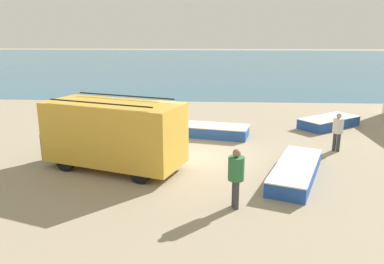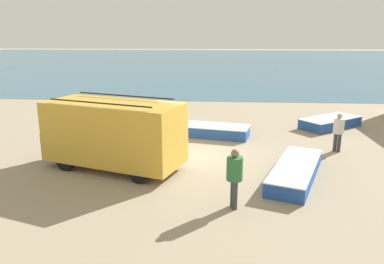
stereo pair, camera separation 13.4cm
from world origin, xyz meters
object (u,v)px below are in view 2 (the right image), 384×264
parked_van (113,133)px  fishing_rowboat_1 (332,122)px  fisherman_1 (338,129)px  fishing_rowboat_0 (296,170)px  fishing_rowboat_3 (204,130)px  fisherman_0 (235,173)px

parked_van → fishing_rowboat_1: size_ratio=1.42×
fisherman_1 → fishing_rowboat_1: bearing=-158.2°
parked_van → fishing_rowboat_1: (9.48, 6.67, -1.05)m
fisherman_1 → parked_van: bearing=-38.7°
fishing_rowboat_0 → fishing_rowboat_1: size_ratio=1.30×
fishing_rowboat_1 → parked_van: bearing=178.1°
fishing_rowboat_3 → fisherman_1: size_ratio=3.03×
parked_van → fishing_rowboat_3: (3.02, 4.60, -1.05)m
parked_van → fisherman_0: bearing=163.6°
fishing_rowboat_0 → fisherman_0: size_ratio=2.85×
parked_van → fishing_rowboat_1: 11.63m
parked_van → fisherman_1: size_ratio=3.32×
fisherman_1 → fisherman_0: bearing=-4.1°
fishing_rowboat_3 → fisherman_0: (1.12, -7.49, 0.75)m
fishing_rowboat_3 → fisherman_0: size_ratio=2.83×
parked_van → fisherman_0: parked_van is taller
fishing_rowboat_3 → fisherman_1: 5.92m
fishing_rowboat_3 → fisherman_0: fisherman_0 is taller
fisherman_1 → fishing_rowboat_3: bearing=-75.9°
parked_van → fishing_rowboat_3: size_ratio=1.10×
parked_van → fishing_rowboat_3: 5.60m
fisherman_0 → fishing_rowboat_3: bearing=85.5°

